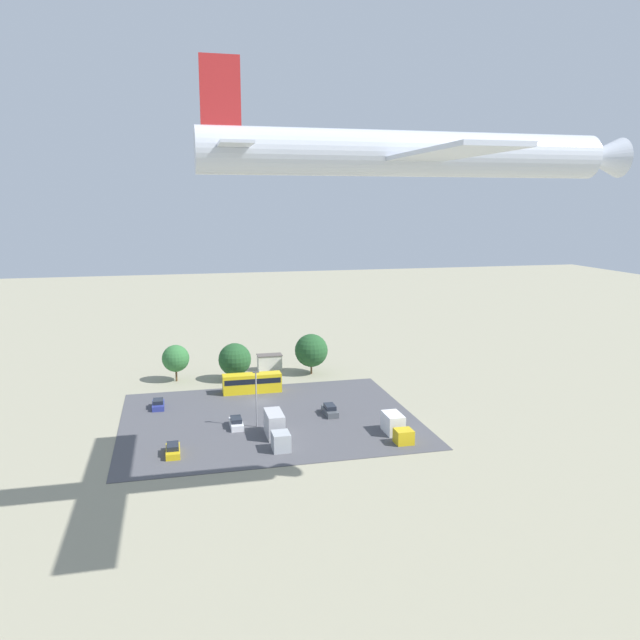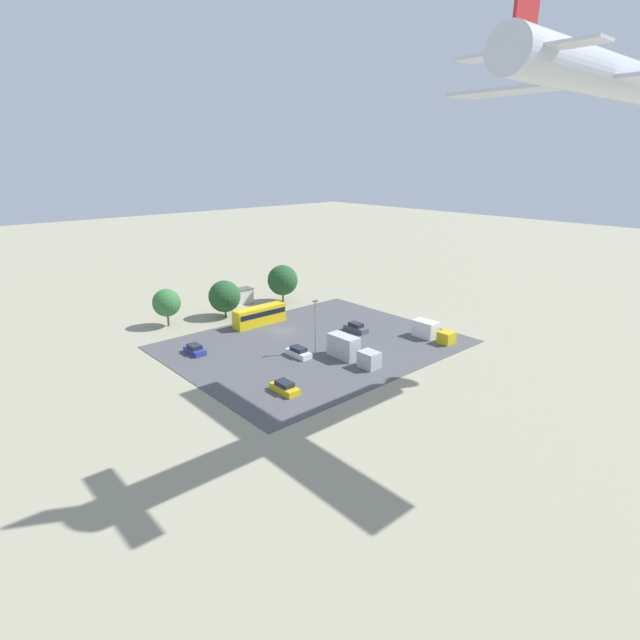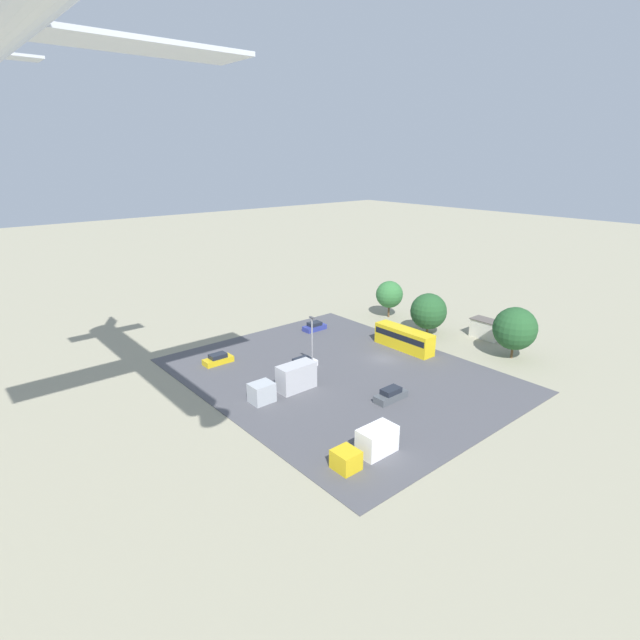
{
  "view_description": "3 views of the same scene",
  "coord_description": "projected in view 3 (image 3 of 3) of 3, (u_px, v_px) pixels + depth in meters",
  "views": [
    {
      "loc": [
        13.56,
        99.13,
        32.36
      ],
      "look_at": [
        -3.77,
        26.73,
        18.52
      ],
      "focal_mm": 35.0,
      "sensor_mm": 36.0,
      "label": 1
    },
    {
      "loc": [
        49.93,
        66.63,
        28.84
      ],
      "look_at": [
        0.23,
        10.69,
        4.67
      ],
      "focal_mm": 28.0,
      "sensor_mm": 36.0,
      "label": 2
    },
    {
      "loc": [
        -46.31,
        51.54,
        28.79
      ],
      "look_at": [
        3.49,
        9.5,
        7.27
      ],
      "focal_mm": 28.0,
      "sensor_mm": 36.0,
      "label": 3
    }
  ],
  "objects": [
    {
      "name": "tree_apron_mid",
      "position": [
        515.0,
        329.0,
        73.15
      ],
      "size": [
        6.36,
        6.36,
        7.84
      ],
      "color": "brown",
      "rests_on": "ground"
    },
    {
      "name": "shed_building",
      "position": [
        486.0,
        329.0,
        82.4
      ],
      "size": [
        4.92,
        2.76,
        3.14
      ],
      "color": "silver",
      "rests_on": "ground"
    },
    {
      "name": "parked_car_3",
      "position": [
        302.0,
        364.0,
        70.82
      ],
      "size": [
        1.82,
        4.43,
        1.48
      ],
      "rotation": [
        0.0,
        0.0,
        3.14
      ],
      "color": "silver",
      "rests_on": "ground"
    },
    {
      "name": "tree_near_shed",
      "position": [
        389.0,
        294.0,
        92.28
      ],
      "size": [
        4.99,
        4.99,
        6.86
      ],
      "color": "brown",
      "rests_on": "ground"
    },
    {
      "name": "ground_plane",
      "position": [
        384.0,
        359.0,
        74.2
      ],
      "size": [
        400.0,
        400.0,
        0.0
      ],
      "primitive_type": "plane",
      "color": "gray"
    },
    {
      "name": "parked_car_1",
      "position": [
        391.0,
        395.0,
        61.44
      ],
      "size": [
        1.77,
        4.53,
        1.58
      ],
      "rotation": [
        0.0,
        0.0,
        3.14
      ],
      "color": "#4C5156",
      "rests_on": "ground"
    },
    {
      "name": "parked_truck_0",
      "position": [
        369.0,
        446.0,
        49.59
      ],
      "size": [
        2.4,
        7.42,
        2.8
      ],
      "color": "gold",
      "rests_on": "ground"
    },
    {
      "name": "light_pole_lot_centre",
      "position": [
        312.0,
        344.0,
        67.06
      ],
      "size": [
        0.9,
        0.28,
        8.45
      ],
      "color": "gray",
      "rests_on": "ground"
    },
    {
      "name": "parking_lot_surface",
      "position": [
        340.0,
        375.0,
        68.73
      ],
      "size": [
        44.19,
        35.65,
        0.08
      ],
      "color": "#4C4C51",
      "rests_on": "ground"
    },
    {
      "name": "bus",
      "position": [
        404.0,
        338.0,
        77.38
      ],
      "size": [
        10.14,
        2.55,
        3.33
      ],
      "rotation": [
        0.0,
        0.0,
        1.57
      ],
      "color": "gold",
      "rests_on": "ground"
    },
    {
      "name": "tree_apron_far",
      "position": [
        428.0,
        311.0,
        83.37
      ],
      "size": [
        6.06,
        6.06,
        7.07
      ],
      "color": "brown",
      "rests_on": "ground"
    },
    {
      "name": "parked_car_0",
      "position": [
        315.0,
        327.0,
        86.15
      ],
      "size": [
        1.88,
        4.06,
        1.44
      ],
      "rotation": [
        0.0,
        0.0,
        3.14
      ],
      "color": "navy",
      "rests_on": "ground"
    },
    {
      "name": "parked_truck_1",
      "position": [
        287.0,
        381.0,
        63.09
      ],
      "size": [
        2.32,
        9.28,
        3.47
      ],
      "color": "#ADB2B7",
      "rests_on": "ground"
    },
    {
      "name": "parked_car_2",
      "position": [
        218.0,
        359.0,
        72.34
      ],
      "size": [
        1.83,
        4.32,
        1.45
      ],
      "color": "gold",
      "rests_on": "ground"
    }
  ]
}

